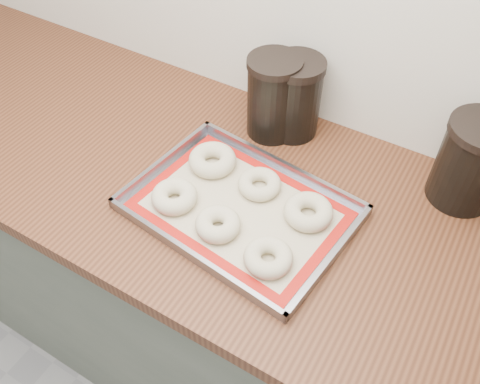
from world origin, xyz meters
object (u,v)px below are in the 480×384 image
Objects in this scene: bagel_front_left at (174,197)px; canister_mid at (295,97)px; bagel_back_right at (308,212)px; baking_tray at (240,209)px; bagel_back_left at (212,160)px; bagel_front_right at (268,258)px; canister_right at (472,163)px; bagel_back_mid at (260,184)px; canister_left at (273,97)px; bagel_front_mid at (218,224)px.

bagel_front_left is 0.38m from canister_mid.
bagel_front_left reaches higher than bagel_back_right.
bagel_back_left is (-0.12, 0.08, 0.02)m from baking_tray.
bagel_back_right reaches higher than baking_tray.
bagel_front_right is at bearing -35.75° from bagel_back_left.
canister_right is at bearing -1.60° from canister_mid.
bagel_front_left is at bearing -157.52° from baking_tray.
canister_right reaches higher than bagel_back_right.
bagel_back_mid is 0.45m from canister_right.
bagel_back_right is 0.51× the size of canister_left.
bagel_back_right is (0.13, -0.02, 0.00)m from bagel_back_mid.
bagel_back_left is 0.13m from bagel_back_mid.
bagel_front_mid is (0.12, -0.02, -0.00)m from bagel_front_left.
canister_left is (-0.08, 0.20, 0.08)m from bagel_back_mid.
bagel_back_left is (-0.11, 0.15, 0.00)m from bagel_front_mid.
baking_tray is 2.50× the size of canister_right.
bagel_back_mid is 0.47× the size of canister_left.
canister_mid is (-0.14, 0.39, 0.08)m from bagel_front_right.
bagel_back_mid is 0.23m from canister_left.
bagel_front_left is 0.49× the size of canister_left.
baking_tray is 5.08× the size of bagel_front_right.
canister_left is at bearing 79.01° from bagel_front_left.
canister_left is at bearing 117.50° from bagel_front_right.
canister_left is at bearing -177.83° from canister_right.
bagel_front_left reaches higher than bagel_back_mid.
bagel_back_mid is at bearing -68.81° from canister_left.
canister_mid is at bearing 65.55° from bagel_back_left.
canister_left is (0.05, 0.19, 0.08)m from bagel_back_left.
bagel_front_mid is 0.19m from bagel_back_right.
bagel_back_left is 0.55× the size of canister_mid.
canister_right is at bearing 33.14° from bagel_front_left.
bagel_front_right is at bearing -37.60° from baking_tray.
bagel_front_mid is at bearing 171.27° from bagel_front_right.
bagel_back_right is at bearing 22.02° from baking_tray.
bagel_front_right is at bearing -62.50° from canister_left.
bagel_back_right is 0.53× the size of canister_right.
bagel_back_left is at bearing 126.23° from bagel_front_mid.
bagel_front_right reaches higher than baking_tray.
bagel_front_right reaches higher than bagel_back_mid.
bagel_back_left is 0.26m from bagel_back_right.
bagel_back_left is 0.54× the size of canister_left.
bagel_front_right is at bearing -96.51° from bagel_back_right.
bagel_front_right is 0.48× the size of canister_left.
baking_tray is at bearing -33.89° from bagel_back_left.
bagel_front_left is 0.29m from bagel_back_right.
bagel_front_left is at bearing -93.77° from bagel_back_left.
canister_left reaches higher than canister_right.
bagel_back_right is 0.31m from canister_left.
bagel_back_left is at bearing -158.36° from canister_right.
bagel_back_right is at bearing -46.46° from canister_left.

